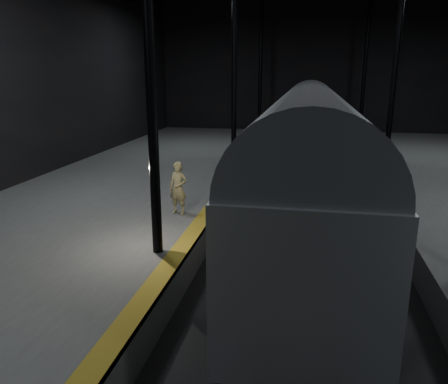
# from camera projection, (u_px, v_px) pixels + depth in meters

# --- Properties ---
(ground) EXTENTS (44.00, 44.00, 0.00)m
(ground) POSITION_uv_depth(u_px,v_px,m) (304.00, 241.00, 14.94)
(ground) COLOR black
(ground) RESTS_ON ground
(platform_left) EXTENTS (9.00, 43.80, 1.00)m
(platform_left) POSITION_uv_depth(u_px,v_px,m) (99.00, 214.00, 16.17)
(platform_left) COLOR #4D4C4A
(platform_left) RESTS_ON ground
(tactile_strip) EXTENTS (0.50, 43.80, 0.01)m
(tactile_strip) POSITION_uv_depth(u_px,v_px,m) (211.00, 208.00, 15.26)
(tactile_strip) COLOR olive
(tactile_strip) RESTS_ON platform_left
(track) EXTENTS (2.40, 43.00, 0.24)m
(track) POSITION_uv_depth(u_px,v_px,m) (304.00, 239.00, 14.92)
(track) COLOR #3F3328
(track) RESTS_ON ground
(train) EXTENTS (2.84, 18.97, 5.07)m
(train) POSITION_uv_depth(u_px,v_px,m) (308.00, 156.00, 14.95)
(train) COLOR #AAAEB3
(train) RESTS_ON ground
(woman) EXTENTS (0.73, 0.57, 1.77)m
(woman) POSITION_uv_depth(u_px,v_px,m) (178.00, 188.00, 14.44)
(woman) COLOR #93895A
(woman) RESTS_ON platform_left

